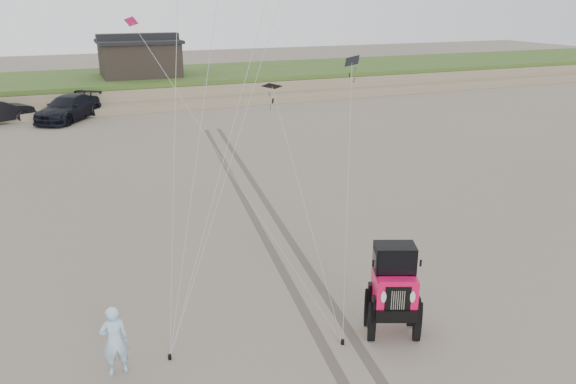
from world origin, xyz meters
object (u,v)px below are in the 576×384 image
cabin (139,57)px  man (114,340)px  truck_c (68,108)px  jeep (393,300)px

cabin → man: (-6.11, -36.68, -2.43)m
truck_c → man: bearing=-56.4°
cabin → truck_c: size_ratio=1.14×
truck_c → jeep: size_ratio=1.16×
cabin → truck_c: cabin is taller
cabin → jeep: bearing=-89.8°
truck_c → man: truck_c is taller
cabin → jeep: size_ratio=1.32×
truck_c → man: size_ratio=3.49×
cabin → jeep: (0.14, -37.65, -2.34)m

